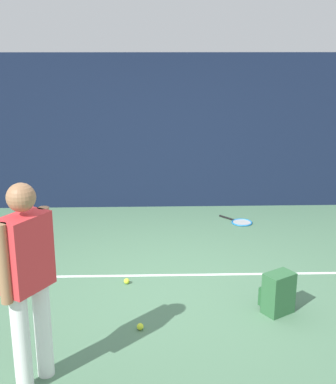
{
  "coord_description": "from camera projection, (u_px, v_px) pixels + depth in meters",
  "views": [
    {
      "loc": [
        -0.17,
        -5.39,
        2.68
      ],
      "look_at": [
        0.0,
        0.4,
        1.0
      ],
      "focal_mm": 47.99,
      "sensor_mm": 36.0,
      "label": 1
    }
  ],
  "objects": [
    {
      "name": "backpack",
      "position": [
        277.0,
        293.0,
        5.27
      ],
      "size": [
        0.37,
        0.38,
        0.44
      ],
      "rotation": [
        0.0,
        0.0,
        3.7
      ],
      "color": "#2D6038",
      "rests_on": "ground"
    },
    {
      "name": "tennis_ball_near_player",
      "position": [
        127.0,
        281.0,
        5.94
      ],
      "size": [
        0.07,
        0.07,
        0.07
      ],
      "primitive_type": "sphere",
      "color": "#CCE033",
      "rests_on": "ground"
    },
    {
      "name": "tennis_player",
      "position": [
        27.0,
        275.0,
        3.96
      ],
      "size": [
        0.4,
        0.46,
        1.7
      ],
      "rotation": [
        0.0,
        0.0,
        1.02
      ],
      "color": "white",
      "rests_on": "ground"
    },
    {
      "name": "back_fence",
      "position": [
        163.0,
        132.0,
        8.45
      ],
      "size": [
        10.0,
        0.1,
        2.55
      ],
      "primitive_type": "cube",
      "color": "#141E38",
      "rests_on": "ground"
    },
    {
      "name": "court_line",
      "position": [
        168.0,
        275.0,
        6.17
      ],
      "size": [
        9.0,
        0.05,
        0.0
      ],
      "primitive_type": "cube",
      "color": "white",
      "rests_on": "ground"
    },
    {
      "name": "tennis_ball_by_fence",
      "position": [
        140.0,
        327.0,
        4.99
      ],
      "size": [
        0.07,
        0.07,
        0.07
      ],
      "primitive_type": "sphere",
      "color": "#CCE033",
      "rests_on": "ground"
    },
    {
      "name": "tennis_racket",
      "position": [
        240.0,
        222.0,
        7.97
      ],
      "size": [
        0.54,
        0.57,
        0.03
      ],
      "rotation": [
        0.0,
        0.0,
        5.45
      ],
      "color": "black",
      "rests_on": "ground"
    },
    {
      "name": "ground_plane",
      "position": [
        169.0,
        285.0,
        5.93
      ],
      "size": [
        12.0,
        12.0,
        0.0
      ],
      "primitive_type": "plane",
      "color": "#4C7556"
    }
  ]
}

